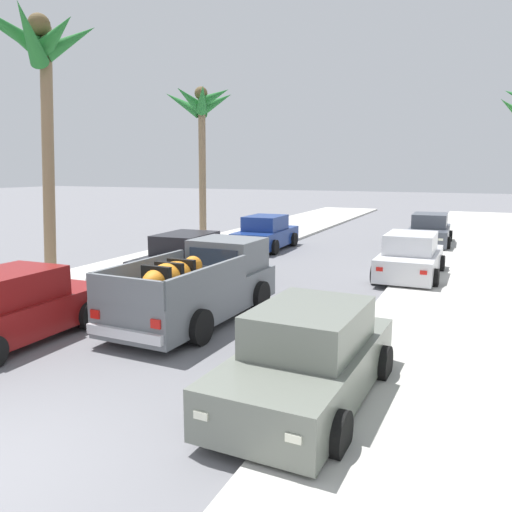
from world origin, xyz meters
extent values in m
cube|color=beige|center=(-5.41, 12.00, 0.06)|extent=(4.76, 60.00, 0.12)
cube|color=beige|center=(5.41, 12.00, 0.06)|extent=(4.76, 60.00, 0.12)
cube|color=silver|center=(-4.43, 12.00, 0.05)|extent=(0.16, 60.00, 0.10)
cube|color=silver|center=(4.43, 12.00, 0.05)|extent=(0.16, 60.00, 0.10)
cube|color=slate|center=(-0.68, 6.54, 0.60)|extent=(2.08, 5.16, 0.80)
cube|color=slate|center=(-0.63, 8.14, 1.40)|extent=(1.77, 1.55, 0.80)
cube|color=#283342|center=(-0.65, 7.38, 1.42)|extent=(1.38, 0.10, 0.44)
cube|color=#283342|center=(-0.60, 8.89, 1.42)|extent=(1.46, 0.11, 0.48)
cube|color=slate|center=(-1.62, 5.71, 1.28)|extent=(0.21, 3.30, 0.56)
cube|color=slate|center=(0.20, 5.65, 1.28)|extent=(0.21, 3.30, 0.56)
cube|color=slate|center=(-0.76, 4.03, 1.28)|extent=(1.88, 0.16, 0.56)
cube|color=silver|center=(-0.76, 3.94, 0.44)|extent=(1.83, 0.18, 0.20)
cylinder|color=black|center=(-1.61, 8.10, 0.38)|extent=(0.28, 0.77, 0.76)
cylinder|color=black|center=(0.35, 8.03, 0.38)|extent=(0.28, 0.77, 0.76)
cylinder|color=black|center=(-1.70, 5.17, 0.38)|extent=(0.28, 0.77, 0.76)
cylinder|color=black|center=(0.25, 5.10, 0.38)|extent=(0.28, 0.77, 0.76)
cube|color=red|center=(-1.51, 3.99, 0.74)|extent=(0.22, 0.05, 0.18)
cube|color=red|center=(-0.01, 3.94, 0.74)|extent=(0.22, 0.05, 0.18)
ellipsoid|color=orange|center=(-0.71, 5.49, 1.30)|extent=(0.75, 1.72, 0.60)
sphere|color=orange|center=(-0.68, 6.44, 1.38)|extent=(0.44, 0.44, 0.44)
cube|color=black|center=(-0.73, 5.02, 1.30)|extent=(0.72, 0.14, 0.61)
cube|color=black|center=(-0.71, 5.49, 1.30)|extent=(0.72, 0.14, 0.61)
cube|color=black|center=(-0.70, 5.96, 1.30)|extent=(0.72, 0.14, 0.61)
cube|color=#474C56|center=(3.25, 21.50, 0.54)|extent=(1.87, 4.25, 0.72)
cube|color=#474C56|center=(3.25, 21.60, 1.22)|extent=(1.58, 2.14, 0.64)
cube|color=#283342|center=(3.28, 20.63, 1.20)|extent=(1.37, 0.12, 0.52)
cube|color=#283342|center=(3.22, 22.57, 1.20)|extent=(1.34, 0.12, 0.50)
cylinder|color=black|center=(4.19, 20.22, 0.32)|extent=(0.24, 0.65, 0.64)
cylinder|color=black|center=(2.39, 20.17, 0.32)|extent=(0.24, 0.65, 0.64)
cylinder|color=black|center=(4.12, 22.82, 0.32)|extent=(0.24, 0.65, 0.64)
cylinder|color=black|center=(2.32, 22.78, 0.32)|extent=(0.24, 0.65, 0.64)
cube|color=red|center=(3.83, 23.63, 0.64)|extent=(0.20, 0.05, 0.12)
cube|color=white|center=(3.93, 19.41, 0.61)|extent=(0.20, 0.05, 0.10)
cube|color=red|center=(2.56, 23.59, 0.64)|extent=(0.20, 0.05, 0.12)
cube|color=white|center=(2.70, 19.37, 0.61)|extent=(0.20, 0.05, 0.10)
cube|color=maroon|center=(-3.48, 3.68, 0.54)|extent=(1.82, 4.22, 0.72)
cube|color=maroon|center=(-3.48, 3.58, 1.22)|extent=(1.55, 2.12, 0.64)
cube|color=#283342|center=(-3.49, 4.55, 1.20)|extent=(1.37, 0.10, 0.52)
cylinder|color=black|center=(-4.40, 4.97, 0.32)|extent=(0.23, 0.64, 0.64)
cylinder|color=black|center=(-2.60, 5.00, 0.32)|extent=(0.23, 0.64, 0.64)
cube|color=white|center=(-4.13, 5.79, 0.61)|extent=(0.20, 0.04, 0.10)
cube|color=white|center=(-2.89, 5.80, 0.61)|extent=(0.20, 0.04, 0.10)
cube|color=navy|center=(-3.46, 17.46, 0.54)|extent=(1.87, 4.24, 0.72)
cube|color=navy|center=(-3.46, 17.36, 1.22)|extent=(1.57, 2.14, 0.64)
cube|color=#283342|center=(-3.48, 18.33, 1.20)|extent=(1.37, 0.11, 0.52)
cube|color=#283342|center=(-3.43, 16.39, 1.20)|extent=(1.34, 0.11, 0.50)
cylinder|color=black|center=(-4.40, 18.74, 0.32)|extent=(0.24, 0.65, 0.64)
cylinder|color=black|center=(-2.59, 18.79, 0.32)|extent=(0.24, 0.65, 0.64)
cylinder|color=black|center=(-4.33, 16.14, 0.32)|extent=(0.24, 0.65, 0.64)
cylinder|color=black|center=(-2.53, 16.18, 0.32)|extent=(0.24, 0.65, 0.64)
cube|color=red|center=(-4.04, 15.34, 0.64)|extent=(0.20, 0.05, 0.12)
cube|color=white|center=(-4.13, 19.55, 0.61)|extent=(0.20, 0.05, 0.10)
cube|color=red|center=(-2.77, 15.37, 0.64)|extent=(0.20, 0.05, 0.12)
cube|color=white|center=(-2.90, 19.59, 0.61)|extent=(0.20, 0.05, 0.10)
cube|color=slate|center=(3.14, 3.48, 0.54)|extent=(1.91, 4.26, 0.72)
cube|color=slate|center=(3.14, 3.58, 1.22)|extent=(1.59, 2.15, 0.64)
cube|color=#283342|center=(3.11, 2.61, 1.20)|extent=(1.37, 0.13, 0.52)
cube|color=#283342|center=(3.18, 4.55, 1.20)|extent=(1.34, 0.13, 0.50)
cylinder|color=black|center=(3.99, 2.14, 0.32)|extent=(0.24, 0.65, 0.64)
cylinder|color=black|center=(2.19, 2.21, 0.32)|extent=(0.24, 0.65, 0.64)
cylinder|color=black|center=(4.09, 4.75, 0.32)|extent=(0.24, 0.65, 0.64)
cylinder|color=black|center=(2.28, 4.81, 0.32)|extent=(0.24, 0.65, 0.64)
cube|color=red|center=(3.85, 5.56, 0.64)|extent=(0.20, 0.05, 0.12)
cube|color=white|center=(3.68, 1.35, 0.61)|extent=(0.20, 0.05, 0.10)
cube|color=red|center=(2.58, 5.61, 0.64)|extent=(0.20, 0.05, 0.12)
cube|color=white|center=(2.45, 1.39, 0.61)|extent=(0.20, 0.05, 0.10)
cube|color=black|center=(-3.37, 10.34, 0.54)|extent=(1.93, 4.27, 0.72)
cube|color=black|center=(-3.38, 10.44, 1.22)|extent=(1.60, 2.16, 0.64)
cube|color=#283342|center=(-3.34, 9.47, 1.20)|extent=(1.37, 0.13, 0.52)
cube|color=#283342|center=(-3.41, 11.41, 1.20)|extent=(1.34, 0.13, 0.50)
cylinder|color=black|center=(-2.42, 9.07, 0.32)|extent=(0.25, 0.65, 0.64)
cylinder|color=black|center=(-4.22, 9.00, 0.32)|extent=(0.25, 0.65, 0.64)
cylinder|color=black|center=(-2.52, 11.67, 0.32)|extent=(0.25, 0.65, 0.64)
cylinder|color=black|center=(-4.32, 11.60, 0.32)|extent=(0.25, 0.65, 0.64)
cube|color=red|center=(-2.82, 12.47, 0.64)|extent=(0.20, 0.05, 0.12)
cube|color=white|center=(-2.67, 8.25, 0.61)|extent=(0.20, 0.05, 0.10)
cube|color=red|center=(-4.09, 12.42, 0.64)|extent=(0.20, 0.05, 0.12)
cube|color=white|center=(-3.90, 8.20, 0.61)|extent=(0.20, 0.05, 0.10)
cube|color=silver|center=(3.39, 13.61, 0.54)|extent=(1.77, 4.20, 0.72)
cube|color=silver|center=(3.39, 13.51, 1.22)|extent=(1.53, 2.10, 0.64)
cube|color=#283342|center=(3.39, 14.48, 1.20)|extent=(1.37, 0.08, 0.52)
cube|color=#283342|center=(3.40, 12.54, 1.20)|extent=(1.34, 0.08, 0.50)
cylinder|color=black|center=(2.49, 14.91, 0.32)|extent=(0.22, 0.64, 0.64)
cylinder|color=black|center=(4.29, 14.91, 0.32)|extent=(0.22, 0.64, 0.64)
cylinder|color=black|center=(2.49, 12.30, 0.32)|extent=(0.22, 0.64, 0.64)
cylinder|color=black|center=(4.30, 12.31, 0.32)|extent=(0.22, 0.64, 0.64)
cube|color=red|center=(2.77, 11.50, 0.64)|extent=(0.20, 0.04, 0.12)
cube|color=white|center=(2.77, 15.72, 0.61)|extent=(0.20, 0.04, 0.10)
cube|color=red|center=(4.03, 11.50, 0.64)|extent=(0.20, 0.04, 0.12)
cube|color=white|center=(4.00, 15.72, 0.61)|extent=(0.20, 0.04, 0.10)
cylinder|color=#846B4C|center=(-7.26, 8.61, 3.98)|extent=(0.37, 0.85, 7.97)
cone|color=#23702D|center=(-6.56, 8.62, 7.66)|extent=(1.47, 0.58, 1.27)
cone|color=#23702D|center=(-6.68, 9.28, 7.59)|extent=(1.60, 1.74, 1.42)
cone|color=#23702D|center=(-7.35, 9.56, 7.63)|extent=(0.73, 2.00, 1.37)
cone|color=#23702D|center=(-8.15, 9.17, 7.54)|extent=(2.08, 1.61, 1.52)
cone|color=#23702D|center=(-7.96, 8.18, 7.70)|extent=(1.76, 1.38, 1.22)
cone|color=#23702D|center=(-7.45, 7.67, 7.65)|extent=(0.94, 2.05, 1.32)
cone|color=#23702D|center=(-6.70, 7.67, 7.44)|extent=(1.58, 2.10, 1.70)
sphere|color=brown|center=(-7.26, 8.61, 7.96)|extent=(0.67, 0.67, 0.67)
cylinder|color=#846B4C|center=(-7.44, 18.68, 3.63)|extent=(0.35, 0.46, 7.27)
cone|color=#23702D|center=(-6.69, 18.73, 7.11)|extent=(1.64, 0.67, 1.05)
cone|color=#23702D|center=(-6.99, 19.52, 6.94)|extent=(1.42, 1.99, 1.36)
cone|color=#23702D|center=(-7.81, 19.51, 6.84)|extent=(1.24, 1.87, 1.51)
cone|color=#23702D|center=(-8.52, 18.66, 6.86)|extent=(2.16, 0.60, 1.52)
cone|color=#23702D|center=(-7.71, 17.94, 6.98)|extent=(1.08, 1.72, 1.27)
cone|color=#23702D|center=(-6.95, 17.92, 6.90)|extent=(1.48, 1.85, 1.42)
sphere|color=brown|center=(-7.44, 18.68, 7.27)|extent=(0.63, 0.63, 0.63)
camera|label=1|loc=(5.44, -3.65, 3.62)|focal=35.51mm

